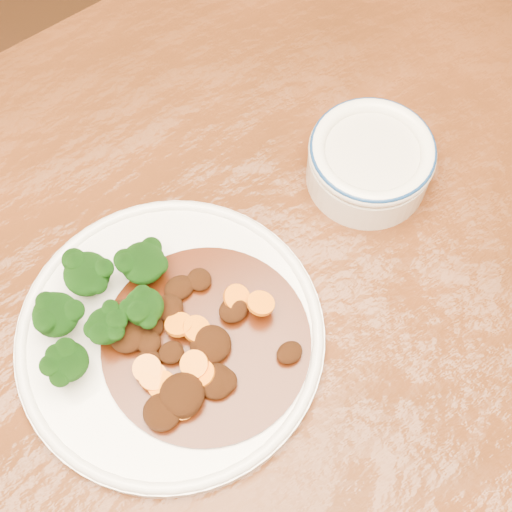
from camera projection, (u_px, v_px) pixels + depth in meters
ground at (227, 485)px, 1.34m from camera, size 4.00×4.00×0.00m
dining_table at (204, 389)px, 0.74m from camera, size 1.58×1.03×0.75m
dinner_plate at (170, 336)px, 0.67m from camera, size 0.29×0.29×0.02m
broccoli_florets at (100, 302)px, 0.65m from camera, size 0.14×0.11×0.05m
mince_stew at (190, 350)px, 0.65m from camera, size 0.19×0.19×0.03m
dip_bowl at (370, 161)px, 0.73m from camera, size 0.13×0.13×0.06m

